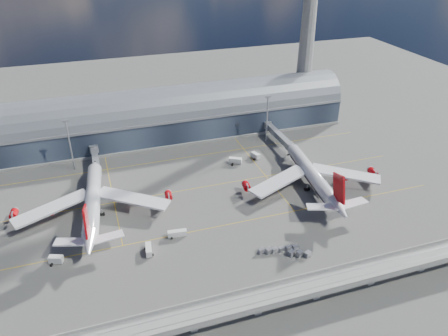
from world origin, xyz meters
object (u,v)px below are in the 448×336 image
object	(u,v)px
floodlight_mast_right	(267,118)
service_truck_3	(325,187)
control_tower	(308,29)
airliner_right	(313,176)
airliner_left	(93,202)
service_truck_4	(255,156)
service_truck_0	(149,250)
service_truck_2	(177,233)
floodlight_mast_left	(70,144)
service_truck_1	(56,260)
cargo_train_0	(265,251)
cargo_train_1	(300,254)
cargo_train_2	(285,249)
service_truck_5	(235,161)

from	to	relation	value
floodlight_mast_right	service_truck_3	bearing A→B (deg)	-84.35
control_tower	airliner_right	bearing A→B (deg)	-113.54
airliner_left	service_truck_4	distance (m)	84.14
service_truck_0	airliner_right	bearing A→B (deg)	22.34
airliner_left	service_truck_2	size ratio (longest dim) A/B	9.22
control_tower	floodlight_mast_left	bearing A→B (deg)	-168.28
floodlight_mast_left	service_truck_1	xyz separation A→B (m)	(-8.08, -67.07, -12.22)
airliner_left	cargo_train_0	world-z (taller)	airliner_left
floodlight_mast_left	airliner_left	distance (m)	42.39
service_truck_1	control_tower	bearing A→B (deg)	-36.15
control_tower	service_truck_3	xyz separation A→B (m)	(-29.64, -82.19, -50.13)
floodlight_mast_left	cargo_train_1	xyz separation A→B (m)	(74.24, -90.57, -12.65)
control_tower	service_truck_3	world-z (taller)	control_tower
control_tower	airliner_left	distance (m)	152.88
floodlight_mast_right	cargo_train_0	distance (m)	93.61
service_truck_1	cargo_train_1	xyz separation A→B (m)	(82.31, -23.50, -0.42)
service_truck_0	service_truck_3	bearing A→B (deg)	18.95
control_tower	cargo_train_2	distance (m)	140.76
service_truck_2	cargo_train_1	world-z (taller)	service_truck_2
cargo_train_0	cargo_train_1	size ratio (longest dim) A/B	0.65
service_truck_2	service_truck_4	bearing A→B (deg)	-40.47
floodlight_mast_right	cargo_train_0	world-z (taller)	floodlight_mast_right
floodlight_mast_left	floodlight_mast_right	distance (m)	100.00
control_tower	service_truck_3	distance (m)	100.73
cargo_train_2	airliner_right	bearing A→B (deg)	-47.37
airliner_right	cargo_train_1	xyz separation A→B (m)	(-26.65, -40.25, -4.49)
floodlight_mast_left	airliner_left	bearing A→B (deg)	-80.94
service_truck_1	cargo_train_2	xyz separation A→B (m)	(78.55, -19.28, -0.52)
service_truck_0	cargo_train_1	bearing A→B (deg)	-13.48
service_truck_1	airliner_right	bearing A→B (deg)	-61.01
service_truck_3	service_truck_2	bearing A→B (deg)	-159.42
airliner_right	service_truck_5	size ratio (longest dim) A/B	10.07
service_truck_4	airliner_left	bearing A→B (deg)	177.43
airliner_left	cargo_train_1	distance (m)	83.94
airliner_right	service_truck_2	world-z (taller)	airliner_right
airliner_left	service_truck_1	world-z (taller)	airliner_left
control_tower	service_truck_2	xyz separation A→B (m)	(-99.62, -93.94, -50.28)
service_truck_3	cargo_train_1	bearing A→B (deg)	-119.51
cargo_train_0	service_truck_5	bearing A→B (deg)	-27.87
airliner_left	service_truck_3	bearing A→B (deg)	-1.78
cargo_train_2	service_truck_1	bearing A→B (deg)	69.01
control_tower	service_truck_4	world-z (taller)	control_tower
floodlight_mast_left	control_tower	bearing A→B (deg)	11.72
cargo_train_1	service_truck_2	bearing A→B (deg)	33.81
airliner_left	service_truck_3	world-z (taller)	airliner_left
service_truck_0	service_truck_1	size ratio (longest dim) A/B	1.23
service_truck_0	service_truck_4	xyz separation A→B (m)	(63.47, 54.98, 0.11)
floodlight_mast_left	cargo_train_2	bearing A→B (deg)	-50.78
service_truck_2	service_truck_3	bearing A→B (deg)	-74.48
floodlight_mast_left	service_truck_4	xyz separation A→B (m)	(87.00, -16.88, -12.18)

